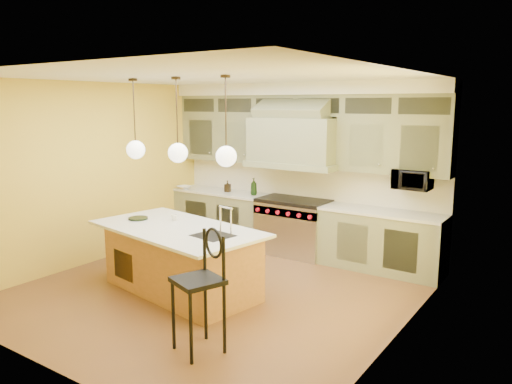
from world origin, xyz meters
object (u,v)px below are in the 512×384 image
Objects in this scene: kitchen_island at (181,259)px; counter_stool at (201,282)px; microwave at (412,179)px; range at (294,226)px.

counter_stool is at bearing -30.80° from kitchen_island.
counter_stool is at bearing -106.01° from microwave.
range is 2.21× the size of microwave.
kitchen_island is at bearing 160.09° from counter_stool.
range is at bearing 125.08° from counter_stool.
microwave is (1.95, 0.11, 0.96)m from range.
counter_stool is (0.91, -3.51, 0.27)m from range.
kitchen_island is (-0.40, -2.40, -0.01)m from range.
microwave is at bearing 56.49° from kitchen_island.
kitchen_island reaches higher than counter_stool.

